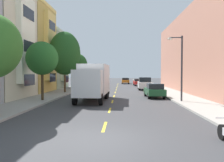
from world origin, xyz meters
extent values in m
plane|color=#38383A|center=(0.00, 30.00, 0.00)|extent=(160.00, 160.00, 0.00)
cube|color=#99968E|center=(-7.10, 28.00, 0.07)|extent=(3.20, 120.00, 0.14)
cube|color=#99968E|center=(7.10, 28.00, 0.07)|extent=(3.20, 120.00, 0.14)
cube|color=yellow|center=(0.00, 2.00, 0.00)|extent=(0.14, 2.20, 0.01)
cube|color=yellow|center=(0.00, 7.00, 0.00)|extent=(0.14, 2.20, 0.01)
cube|color=yellow|center=(0.00, 12.00, 0.00)|extent=(0.14, 2.20, 0.01)
cube|color=yellow|center=(0.00, 17.00, 0.00)|extent=(0.14, 2.20, 0.01)
cube|color=yellow|center=(0.00, 22.00, 0.00)|extent=(0.14, 2.20, 0.01)
cube|color=yellow|center=(0.00, 27.00, 0.00)|extent=(0.14, 2.20, 0.01)
cube|color=yellow|center=(0.00, 32.00, 0.00)|extent=(0.14, 2.20, 0.01)
cube|color=yellow|center=(0.00, 37.00, 0.00)|extent=(0.14, 2.20, 0.01)
cube|color=yellow|center=(0.00, 42.00, 0.00)|extent=(0.14, 2.20, 0.01)
cube|color=yellow|center=(0.00, 47.00, 0.00)|extent=(0.14, 2.20, 0.01)
cube|color=white|center=(-8.42, 13.32, 5.77)|extent=(0.55, 3.40, 8.34)
cube|color=#1E232D|center=(-8.13, 13.32, 1.92)|extent=(0.04, 2.58, 1.10)
cube|color=#1E232D|center=(-8.13, 13.32, 5.13)|extent=(0.04, 2.58, 1.10)
cube|color=#1E232D|center=(-8.13, 13.32, 8.34)|extent=(0.04, 2.58, 1.10)
cube|color=tan|center=(-14.39, 21.08, 5.57)|extent=(11.39, 7.55, 11.15)
cube|color=#F9D572|center=(-8.95, 21.08, 11.37)|extent=(0.60, 7.55, 0.44)
cube|color=#F9D572|center=(-8.42, 21.08, 6.02)|extent=(0.55, 3.40, 8.69)
cube|color=#1E232D|center=(-8.13, 21.08, 2.01)|extent=(0.04, 2.58, 1.10)
cube|color=#1E232D|center=(-8.13, 21.08, 5.35)|extent=(0.04, 2.58, 1.10)
cube|color=#1E232D|center=(-8.13, 21.08, 8.69)|extent=(0.04, 2.58, 1.10)
cube|color=#99AD8E|center=(-14.13, 28.83, 4.50)|extent=(10.87, 7.55, 9.01)
cube|color=beige|center=(-8.95, 28.83, 9.23)|extent=(0.60, 7.55, 0.44)
cube|color=beige|center=(-8.42, 28.83, 4.86)|extent=(0.55, 3.40, 7.02)
cube|color=#1E232D|center=(-8.13, 28.83, 1.62)|extent=(0.04, 2.58, 1.10)
cube|color=#1E232D|center=(-8.13, 28.83, 4.32)|extent=(0.04, 2.58, 1.10)
cube|color=#1E232D|center=(-8.13, 28.83, 7.02)|extent=(0.04, 2.58, 1.10)
cylinder|color=#47331E|center=(-6.40, 11.88, 1.47)|extent=(0.24, 0.24, 2.66)
ellipsoid|color=#235B23|center=(-6.40, 11.88, 3.94)|extent=(2.89, 2.89, 3.03)
cylinder|color=#47331E|center=(-6.40, 20.43, 1.58)|extent=(0.24, 0.24, 2.88)
ellipsoid|color=#1E4C1E|center=(-6.40, 20.43, 5.09)|extent=(3.99, 3.99, 5.51)
cylinder|color=#47331E|center=(-6.40, 28.99, 1.38)|extent=(0.25, 0.25, 2.47)
ellipsoid|color=#1E4C1E|center=(-6.40, 28.99, 3.97)|extent=(3.27, 3.27, 3.60)
cylinder|color=#38383D|center=(6.10, 11.54, 2.99)|extent=(0.16, 0.16, 5.70)
cylinder|color=#38383D|center=(5.55, 11.54, 5.69)|extent=(1.10, 0.10, 0.10)
ellipsoid|color=silver|center=(5.05, 11.54, 5.59)|extent=(0.44, 0.28, 0.20)
cube|color=white|center=(-1.77, 13.49, 2.03)|extent=(2.58, 5.69, 2.74)
cube|color=white|center=(-1.89, 9.54, 1.76)|extent=(2.36, 1.97, 2.20)
cube|color=black|center=(-1.92, 8.64, 2.24)|extent=(2.02, 0.15, 0.97)
cube|color=black|center=(-1.68, 16.22, 0.43)|extent=(2.40, 0.24, 0.24)
cylinder|color=black|center=(-2.96, 9.52, 0.48)|extent=(0.31, 0.97, 0.96)
cylinder|color=black|center=(-0.84, 9.45, 0.48)|extent=(0.31, 0.97, 0.96)
cylinder|color=black|center=(-2.77, 15.13, 0.48)|extent=(0.31, 0.97, 0.96)
cylinder|color=black|center=(-0.65, 15.07, 0.48)|extent=(0.31, 0.97, 0.96)
cylinder|color=black|center=(-2.81, 14.04, 0.48)|extent=(0.31, 0.97, 0.96)
cylinder|color=black|center=(-0.69, 13.97, 0.48)|extent=(0.31, 0.97, 0.96)
cube|color=maroon|center=(-4.46, 44.38, 0.73)|extent=(2.00, 5.30, 0.80)
cube|color=black|center=(-4.46, 43.21, 1.43)|extent=(1.76, 1.59, 0.60)
cylinder|color=black|center=(-5.35, 42.58, 0.33)|extent=(0.22, 0.66, 0.66)
cylinder|color=black|center=(-3.57, 42.58, 0.33)|extent=(0.22, 0.66, 0.66)
cylinder|color=black|center=(-5.35, 46.18, 0.33)|extent=(0.22, 0.66, 0.66)
cylinder|color=black|center=(-3.57, 46.18, 0.33)|extent=(0.22, 0.66, 0.66)
cube|color=#194C28|center=(4.28, 15.59, 0.64)|extent=(1.85, 4.05, 0.62)
cube|color=black|center=(4.30, 15.11, 1.23)|extent=(1.58, 1.72, 0.55)
cylinder|color=black|center=(5.00, 16.97, 0.33)|extent=(0.24, 0.67, 0.66)
cylinder|color=black|center=(3.48, 16.93, 0.33)|extent=(0.24, 0.67, 0.66)
cylinder|color=black|center=(5.08, 14.25, 0.33)|extent=(0.24, 0.67, 0.66)
cylinder|color=black|center=(3.56, 14.21, 0.33)|extent=(0.24, 0.67, 0.66)
cube|color=silver|center=(4.40, 27.18, 0.78)|extent=(2.07, 4.85, 0.90)
cube|color=black|center=(4.40, 27.18, 1.58)|extent=(1.79, 2.83, 0.70)
cylinder|color=black|center=(5.30, 28.79, 0.33)|extent=(0.24, 0.67, 0.66)
cylinder|color=black|center=(3.57, 28.83, 0.33)|extent=(0.24, 0.67, 0.66)
cylinder|color=black|center=(5.22, 25.52, 0.33)|extent=(0.24, 0.67, 0.66)
cylinder|color=black|center=(3.49, 25.57, 0.33)|extent=(0.24, 0.67, 0.66)
cube|color=#333338|center=(-4.28, 32.67, 0.78)|extent=(2.06, 4.84, 0.90)
cube|color=black|center=(-4.28, 32.67, 1.58)|extent=(1.78, 2.82, 0.70)
cylinder|color=black|center=(-5.19, 31.05, 0.33)|extent=(0.23, 0.66, 0.66)
cylinder|color=black|center=(-3.46, 31.02, 0.33)|extent=(0.23, 0.66, 0.66)
cylinder|color=black|center=(-5.11, 34.32, 0.33)|extent=(0.23, 0.66, 0.66)
cylinder|color=black|center=(-3.38, 34.28, 0.33)|extent=(0.23, 0.66, 0.66)
cube|color=tan|center=(-4.38, 53.85, 0.73)|extent=(2.02, 5.31, 0.80)
cube|color=black|center=(-4.39, 52.68, 1.43)|extent=(1.77, 1.60, 0.60)
cylinder|color=black|center=(-5.28, 52.05, 0.33)|extent=(0.22, 0.66, 0.66)
cylinder|color=black|center=(-3.50, 52.05, 0.33)|extent=(0.22, 0.66, 0.66)
cylinder|color=black|center=(-5.26, 55.66, 0.33)|extent=(0.22, 0.66, 0.66)
cylinder|color=black|center=(-3.48, 55.65, 0.33)|extent=(0.22, 0.66, 0.66)
cube|color=#AD1E1E|center=(4.28, 39.07, 0.63)|extent=(1.92, 4.55, 0.60)
cube|color=black|center=(4.28, 38.85, 1.18)|extent=(1.64, 2.20, 0.50)
cylinder|color=black|center=(5.02, 40.62, 0.33)|extent=(0.24, 0.67, 0.66)
cylinder|color=black|center=(3.45, 40.58, 0.33)|extent=(0.24, 0.67, 0.66)
cylinder|color=black|center=(5.11, 37.57, 0.33)|extent=(0.24, 0.67, 0.66)
cylinder|color=black|center=(3.53, 37.52, 0.33)|extent=(0.24, 0.67, 0.66)
cube|color=orange|center=(1.80, 47.46, 0.63)|extent=(1.80, 4.50, 0.60)
cube|color=black|center=(1.80, 47.24, 1.18)|extent=(1.58, 2.16, 0.50)
cylinder|color=black|center=(2.59, 48.99, 0.33)|extent=(0.22, 0.66, 0.66)
cylinder|color=black|center=(1.01, 48.99, 0.33)|extent=(0.22, 0.66, 0.66)
cylinder|color=black|center=(2.59, 45.93, 0.33)|extent=(0.22, 0.66, 0.66)
cylinder|color=black|center=(1.01, 45.93, 0.33)|extent=(0.22, 0.66, 0.66)
cylinder|color=black|center=(4.74, -0.05, 0.30)|extent=(0.15, 0.60, 0.60)
cylinder|color=silver|center=(4.74, -0.17, 0.88)|extent=(0.62, 0.04, 0.03)
camera|label=1|loc=(0.81, -9.28, 2.60)|focal=37.73mm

